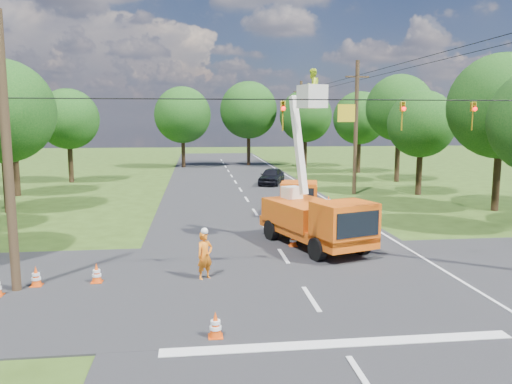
{
  "coord_description": "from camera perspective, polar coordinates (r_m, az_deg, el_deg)",
  "views": [
    {
      "loc": [
        -3.53,
        -14.72,
        5.62
      ],
      "look_at": [
        -1.03,
        5.98,
        2.6
      ],
      "focal_mm": 35.0,
      "sensor_mm": 36.0,
      "label": 1
    }
  ],
  "objects": [
    {
      "name": "traffic_cone_1",
      "position": [
        22.38,
        4.26,
        -5.38
      ],
      "size": [
        0.38,
        0.38,
        0.71
      ],
      "color": "#E4470C",
      "rests_on": "ground"
    },
    {
      "name": "traffic_cone_3",
      "position": [
        18.34,
        -17.75,
        -8.83
      ],
      "size": [
        0.38,
        0.38,
        0.71
      ],
      "color": "#E4470C",
      "rests_on": "ground"
    },
    {
      "name": "tree_left_f",
      "position": [
        48.06,
        -20.65,
        7.79
      ],
      "size": [
        5.4,
        5.4,
        8.4
      ],
      "color": "#382616",
      "rests_on": "ground"
    },
    {
      "name": "traffic_cone_0",
      "position": [
        13.4,
        -4.66,
        -14.91
      ],
      "size": [
        0.38,
        0.38,
        0.71
      ],
      "color": "#E4470C",
      "rests_on": "ground"
    },
    {
      "name": "tree_right_c",
      "position": [
        39.44,
        18.36,
        7.38
      ],
      "size": [
        5.0,
        5.0,
        7.83
      ],
      "color": "#382616",
      "rests_on": "ground"
    },
    {
      "name": "pole_right_far",
      "position": [
        57.98,
        5.13,
        7.7
      ],
      "size": [
        1.8,
        0.3,
        10.0
      ],
      "color": "#4C3823",
      "rests_on": "ground"
    },
    {
      "name": "signal_span",
      "position": [
        17.68,
        12.25,
        8.89
      ],
      "size": [
        18.0,
        0.29,
        1.07
      ],
      "color": "black",
      "rests_on": "ground"
    },
    {
      "name": "road_main",
      "position": [
        35.35,
        -1.07,
        -0.91
      ],
      "size": [
        12.0,
        100.0,
        0.06
      ],
      "primitive_type": "cube",
      "color": "black",
      "rests_on": "ground"
    },
    {
      "name": "tree_left_e",
      "position": [
        40.94,
        -26.12,
        8.63
      ],
      "size": [
        5.8,
        5.8,
        9.41
      ],
      "color": "#382616",
      "rests_on": "ground"
    },
    {
      "name": "tree_far_b",
      "position": [
        62.08,
        -0.86,
        9.33
      ],
      "size": [
        7.0,
        7.0,
        10.32
      ],
      "color": "#382616",
      "rests_on": "ground"
    },
    {
      "name": "distant_car",
      "position": [
        43.69,
        1.8,
        1.82
      ],
      "size": [
        3.17,
        4.65,
        1.47
      ],
      "primitive_type": "imported",
      "rotation": [
        0.0,
        0.0,
        -0.37
      ],
      "color": "black",
      "rests_on": "ground"
    },
    {
      "name": "traffic_cone_4",
      "position": [
        18.69,
        -23.84,
        -8.83
      ],
      "size": [
        0.38,
        0.38,
        0.71
      ],
      "color": "#E4470C",
      "rests_on": "ground"
    },
    {
      "name": "second_truck",
      "position": [
        30.5,
        4.97,
        -0.36
      ],
      "size": [
        3.23,
        5.82,
        2.06
      ],
      "rotation": [
        0.0,
        0.0,
        -0.23
      ],
      "color": "#DE4E0F",
      "rests_on": "ground"
    },
    {
      "name": "tree_left_d",
      "position": [
        33.74,
        -27.06,
        8.21
      ],
      "size": [
        6.2,
        6.2,
        9.24
      ],
      "color": "#382616",
      "rests_on": "ground"
    },
    {
      "name": "edge_line",
      "position": [
        36.34,
        7.75,
        -0.73
      ],
      "size": [
        0.12,
        90.0,
        0.02
      ],
      "primitive_type": "cube",
      "color": "silver",
      "rests_on": "ground"
    },
    {
      "name": "stop_bar",
      "position": [
        13.29,
        9.59,
        -16.89
      ],
      "size": [
        9.0,
        0.45,
        0.02
      ],
      "primitive_type": "cube",
      "color": "silver",
      "rests_on": "ground"
    },
    {
      "name": "tree_right_e",
      "position": [
        54.55,
        11.76,
        8.27
      ],
      "size": [
        5.6,
        5.6,
        8.63
      ],
      "color": "#382616",
      "rests_on": "ground"
    },
    {
      "name": "traffic_cone_6",
      "position": [
        33.04,
        8.29,
        -1.01
      ],
      "size": [
        0.38,
        0.38,
        0.71
      ],
      "color": "#E4470C",
      "rests_on": "ground"
    },
    {
      "name": "tree_right_b",
      "position": [
        34.19,
        26.26,
        8.77
      ],
      "size": [
        6.4,
        6.4,
        9.65
      ],
      "color": "#382616",
      "rests_on": "ground"
    },
    {
      "name": "road_cross",
      "position": [
        17.99,
        4.84,
        -9.99
      ],
      "size": [
        56.0,
        10.0,
        0.07
      ],
      "primitive_type": "cube",
      "color": "black",
      "rests_on": "ground"
    },
    {
      "name": "ground",
      "position": [
        35.35,
        -1.07,
        -0.91
      ],
      "size": [
        140.0,
        140.0,
        0.0
      ],
      "primitive_type": "plane",
      "color": "#2D4514",
      "rests_on": "ground"
    },
    {
      "name": "tree_right_d",
      "position": [
        47.42,
        16.07,
        9.2
      ],
      "size": [
        6.0,
        6.0,
        9.7
      ],
      "color": "#382616",
      "rests_on": "ground"
    },
    {
      "name": "ground_worker",
      "position": [
        17.84,
        -5.87,
        -7.26
      ],
      "size": [
        0.75,
        0.69,
        1.73
      ],
      "primitive_type": "imported",
      "rotation": [
        0.0,
        0.0,
        0.58
      ],
      "color": "orange",
      "rests_on": "ground"
    },
    {
      "name": "bucket_truck",
      "position": [
        22.06,
        6.9,
        -2.24
      ],
      "size": [
        4.21,
        6.66,
        7.81
      ],
      "rotation": [
        0.0,
        0.0,
        0.33
      ],
      "color": "#DE4E0F",
      "rests_on": "ground"
    },
    {
      "name": "traffic_cone_2",
      "position": [
        25.79,
        4.67,
        -3.56
      ],
      "size": [
        0.38,
        0.38,
        0.71
      ],
      "color": "#E4470C",
      "rests_on": "ground"
    },
    {
      "name": "tree_far_c",
      "position": [
        60.15,
        5.69,
        8.62
      ],
      "size": [
        6.2,
        6.2,
        9.18
      ],
      "color": "#382616",
      "rests_on": "ground"
    },
    {
      "name": "pole_right_mid",
      "position": [
        38.64,
        11.34,
        7.32
      ],
      "size": [
        1.8,
        0.3,
        10.0
      ],
      "color": "#4C3823",
      "rests_on": "ground"
    },
    {
      "name": "pole_left",
      "position": [
        17.79,
        -26.55,
        3.77
      ],
      "size": [
        0.3,
        0.3,
        9.0
      ],
      "color": "#4C3823",
      "rests_on": "ground"
    },
    {
      "name": "tree_far_a",
      "position": [
        59.74,
        -8.39,
        8.7
      ],
      "size": [
        6.6,
        6.6,
        9.5
      ],
      "color": "#382616",
      "rests_on": "ground"
    }
  ]
}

